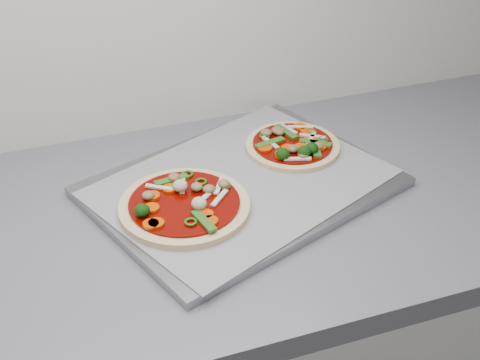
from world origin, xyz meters
name	(u,v)px	position (x,y,z in m)	size (l,w,h in m)	color
base_cabinet	(468,325)	(0.00, 1.30, 0.43)	(3.60, 0.60, 0.86)	silver
baking_tray	(242,186)	(-0.53, 1.34, 0.91)	(0.48, 0.35, 0.02)	gray
parchment	(242,182)	(-0.53, 1.34, 0.92)	(0.46, 0.33, 0.00)	gray
pizza_left	(184,204)	(-0.65, 1.29, 0.93)	(0.26, 0.26, 0.04)	beige
pizza_right	(293,145)	(-0.41, 1.41, 0.93)	(0.21, 0.21, 0.03)	beige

